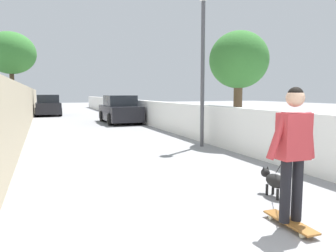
# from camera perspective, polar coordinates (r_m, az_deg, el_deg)

# --- Properties ---
(ground_plane) EXTENTS (80.00, 80.00, 0.00)m
(ground_plane) POSITION_cam_1_polar(r_m,az_deg,el_deg) (15.48, -13.74, -0.29)
(ground_plane) COLOR gray
(wall_left) EXTENTS (48.00, 0.30, 1.99)m
(wall_left) POSITION_cam_1_polar(r_m,az_deg,el_deg) (13.27, -25.35, 2.56)
(wall_left) COLOR tan
(wall_left) RESTS_ON ground
(fence_right) EXTENTS (48.00, 0.30, 1.26)m
(fence_right) POSITION_cam_1_polar(r_m,az_deg,el_deg) (14.24, -0.71, 1.90)
(fence_right) COLOR white
(fence_right) RESTS_ON ground
(tree_left_near) EXTENTS (2.80, 2.80, 5.16)m
(tree_left_near) POSITION_cam_1_polar(r_m,az_deg,el_deg) (20.42, -26.97, 11.82)
(tree_left_near) COLOR #473523
(tree_left_near) RESTS_ON ground
(tree_right_mid) EXTENTS (1.93, 1.93, 3.70)m
(tree_right_mid) POSITION_cam_1_polar(r_m,az_deg,el_deg) (10.67, 12.88, 11.56)
(tree_right_mid) COLOR brown
(tree_right_mid) RESTS_ON ground
(lamp_post) EXTENTS (0.36, 0.36, 4.78)m
(lamp_post) POSITION_cam_1_polar(r_m,az_deg,el_deg) (9.84, 6.45, 15.11)
(lamp_post) COLOR #4C4C51
(lamp_post) RESTS_ON ground
(skateboard) EXTENTS (0.81, 0.24, 0.08)m
(skateboard) POSITION_cam_1_polar(r_m,az_deg,el_deg) (4.34, 21.50, -16.13)
(skateboard) COLOR brown
(skateboard) RESTS_ON ground
(person_skateboarder) EXTENTS (0.24, 0.71, 1.67)m
(person_skateboarder) POSITION_cam_1_polar(r_m,az_deg,el_deg) (4.08, 22.05, -3.10)
(person_skateboarder) COLOR black
(person_skateboarder) RESTS_ON skateboard
(dog) EXTENTS (1.32, 0.74, 1.06)m
(dog) POSITION_cam_1_polar(r_m,az_deg,el_deg) (5.38, 18.94, -9.39)
(dog) COLOR black
(dog) RESTS_ON ground
(car_near) EXTENTS (3.89, 1.80, 1.54)m
(car_near) POSITION_cam_1_polar(r_m,az_deg,el_deg) (17.60, -8.83, 2.90)
(car_near) COLOR black
(car_near) RESTS_ON ground
(car_far) EXTENTS (3.85, 1.80, 1.54)m
(car_far) POSITION_cam_1_polar(r_m,az_deg,el_deg) (24.89, -21.17, 3.49)
(car_far) COLOR black
(car_far) RESTS_ON ground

